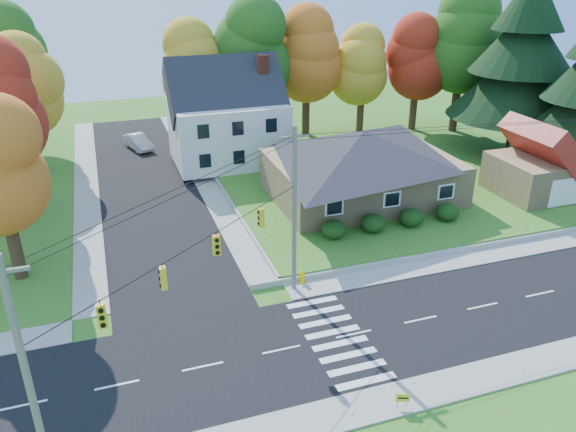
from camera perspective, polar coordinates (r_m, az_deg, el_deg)
The scene contains 23 objects.
ground at distance 30.26m, azimuth 6.70°, elevation -11.84°, with size 120.00×120.00×0.00m, color #3D7923.
road_main at distance 30.26m, azimuth 6.70°, elevation -11.83°, with size 90.00×8.00×0.02m, color black.
road_cross at distance 51.07m, azimuth -14.22°, elevation 3.35°, with size 8.00×44.00×0.02m, color black.
sidewalk_north at distance 34.01m, azimuth 3.12°, elevation -7.10°, with size 90.00×2.00×0.08m, color #9C9A90.
sidewalk_south at distance 26.87m, azimuth 11.43°, elevation -17.65°, with size 90.00×2.00×0.08m, color #9C9A90.
lawn at distance 52.13m, azimuth 9.93°, elevation 4.46°, with size 30.00×30.00×0.50m, color #3D7923.
ranch_house at distance 44.75m, azimuth 7.55°, elevation 5.32°, with size 14.60×10.60×5.40m.
colonial_house at distance 52.67m, azimuth -6.15°, elevation 9.85°, with size 10.40×8.40×9.60m.
garage at distance 49.58m, azimuth 24.38°, elevation 4.71°, with size 7.30×6.30×4.60m.
hedge_row at distance 40.26m, azimuth 10.57°, elevation -0.42°, with size 10.70×1.70×1.27m.
traffic_infrastructure at distance 28.55m, azimuth 5.79°, elevation -2.04°, with size 38.10×10.66×10.00m.
tree_lot_0 at distance 57.28m, azimuth -9.80°, elevation 14.65°, with size 6.72×6.72×12.51m.
tree_lot_1 at distance 57.37m, azimuth -3.57°, elevation 16.28°, with size 7.84×7.84×14.60m.
tree_lot_2 at distance 60.25m, azimuth 1.90°, elevation 16.09°, with size 7.28×7.28×13.56m.
tree_lot_3 at distance 61.92m, azimuth 7.61°, elevation 14.90°, with size 6.16×6.16×11.47m.
tree_lot_4 at distance 63.82m, azimuth 13.08°, elevation 15.39°, with size 6.72×6.72×12.51m.
tree_lot_5 at distance 64.11m, azimuth 17.40°, elevation 16.74°, with size 8.40×8.40×15.64m.
conifer_east_a at distance 58.61m, azimuth 22.69°, elevation 14.47°, with size 12.80×12.80×16.96m.
tree_west_2 at distance 54.99m, azimuth -25.27°, elevation 11.77°, with size 6.72×6.72×12.51m.
tree_west_3 at distance 62.85m, azimuth -26.77°, elevation 14.08°, with size 7.84×7.84×14.60m.
white_car at distance 60.28m, azimuth -14.97°, elevation 7.29°, with size 1.59×4.57×1.51m, color #AEB0BE.
fire_hydrant at distance 34.06m, azimuth 1.44°, elevation -6.26°, with size 0.51×0.39×0.88m.
yard_sign at distance 26.08m, azimuth 11.58°, elevation -17.68°, with size 0.60×0.25×0.79m.
Camera 1 is at (-11.08, -21.73, 17.91)m, focal length 35.00 mm.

